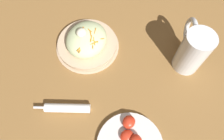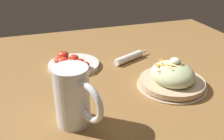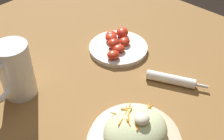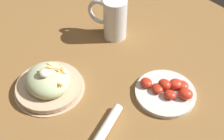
{
  "view_description": "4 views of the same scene",
  "coord_description": "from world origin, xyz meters",
  "px_view_note": "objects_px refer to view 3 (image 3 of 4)",
  "views": [
    {
      "loc": [
        -0.33,
        -0.11,
        0.65
      ],
      "look_at": [
        -0.09,
        0.01,
        0.09
      ],
      "focal_mm": 32.52,
      "sensor_mm": 36.0,
      "label": 1
    },
    {
      "loc": [
        0.66,
        -0.27,
        0.44
      ],
      "look_at": [
        -0.08,
        -0.03,
        0.05
      ],
      "focal_mm": 41.28,
      "sensor_mm": 36.0,
      "label": 2
    },
    {
      "loc": [
        0.35,
        0.41,
        0.59
      ],
      "look_at": [
        -0.11,
        -0.02,
        0.06
      ],
      "focal_mm": 46.85,
      "sensor_mm": 36.0,
      "label": 3
    },
    {
      "loc": [
        -0.6,
        0.37,
        0.71
      ],
      "look_at": [
        -0.11,
        -0.02,
        0.07
      ],
      "focal_mm": 44.31,
      "sensor_mm": 36.0,
      "label": 4
    }
  ],
  "objects_px": {
    "salad_plate": "(135,134)",
    "napkin_roll": "(171,79)",
    "tomato_plate": "(118,46)",
    "beer_mug": "(16,74)"
  },
  "relations": [
    {
      "from": "salad_plate",
      "to": "beer_mug",
      "type": "height_order",
      "value": "beer_mug"
    },
    {
      "from": "salad_plate",
      "to": "tomato_plate",
      "type": "relative_size",
      "value": 1.18
    },
    {
      "from": "beer_mug",
      "to": "salad_plate",
      "type": "bearing_deg",
      "value": 105.05
    },
    {
      "from": "salad_plate",
      "to": "napkin_roll",
      "type": "xyz_separation_m",
      "value": [
        -0.24,
        -0.06,
        -0.02
      ]
    },
    {
      "from": "beer_mug",
      "to": "tomato_plate",
      "type": "height_order",
      "value": "beer_mug"
    },
    {
      "from": "beer_mug",
      "to": "tomato_plate",
      "type": "xyz_separation_m",
      "value": [
        -0.35,
        0.06,
        -0.06
      ]
    },
    {
      "from": "tomato_plate",
      "to": "salad_plate",
      "type": "bearing_deg",
      "value": 48.59
    },
    {
      "from": "tomato_plate",
      "to": "napkin_roll",
      "type": "bearing_deg",
      "value": 85.63
    },
    {
      "from": "salad_plate",
      "to": "napkin_roll",
      "type": "distance_m",
      "value": 0.25
    },
    {
      "from": "salad_plate",
      "to": "beer_mug",
      "type": "xyz_separation_m",
      "value": [
        0.09,
        -0.35,
        0.04
      ]
    }
  ]
}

